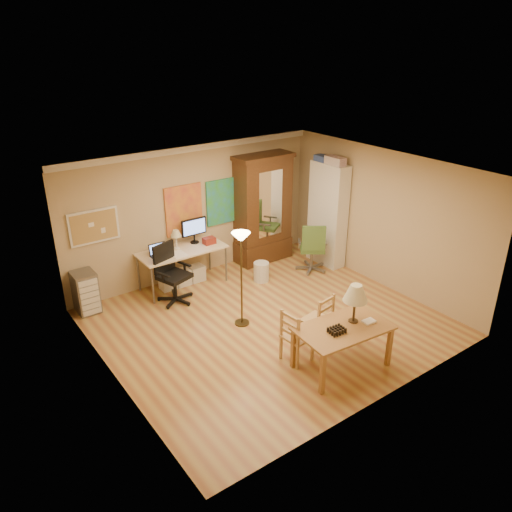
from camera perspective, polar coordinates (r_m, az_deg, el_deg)
floor at (r=8.84m, az=1.44°, el=-7.61°), size 5.50×5.50×0.00m
crown_molding at (r=9.79m, az=-7.33°, el=12.12°), size 5.50×0.08×0.12m
corkboard at (r=9.35m, az=-18.03°, el=3.23°), size 0.90×0.04×0.62m
art_panel_left at (r=10.00m, az=-8.25°, el=5.24°), size 0.80×0.04×1.00m
art_panel_right at (r=10.42m, az=-3.87°, el=6.23°), size 0.75×0.04×0.95m
dining_table at (r=7.51m, az=10.43°, el=-6.91°), size 1.46×0.95×1.31m
ladder_chair_back at (r=8.14m, az=7.12°, el=-7.39°), size 0.48×0.46×0.90m
ladder_chair_left at (r=7.72m, az=4.56°, el=-9.28°), size 0.43×0.44×0.88m
torchiere_lamp at (r=8.17m, az=-1.71°, el=0.48°), size 0.31×0.31×1.71m
computer_desk at (r=10.00m, az=-8.31°, el=-0.78°), size 1.72×0.75×1.30m
office_chair_black at (r=9.50m, az=-9.41°, el=-3.44°), size 0.69×0.69×1.13m
office_chair_green at (r=10.62m, az=6.39°, el=-0.23°), size 0.69×0.69×1.09m
drawer_cart at (r=9.50m, az=-18.87°, el=-3.94°), size 0.39×0.46×0.77m
armoire at (r=10.84m, az=0.77°, el=4.65°), size 1.29×0.61×2.36m
bookshelf at (r=10.77m, az=8.19°, el=4.69°), size 0.33×0.89×2.22m
wastebin at (r=10.17m, az=0.60°, el=-1.81°), size 0.32×0.32×0.40m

